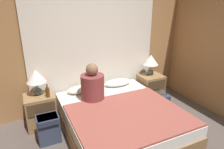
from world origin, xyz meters
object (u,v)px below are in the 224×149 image
Objects in this scene: pillow_left at (82,89)px; backpack_on_floor at (48,127)px; nightstand_left at (41,111)px; lamp_right at (151,61)px; bed at (120,120)px; nightstand_right at (150,88)px; lamp_left at (36,78)px; person_left_in_bed at (93,86)px; pillow_right at (118,82)px; handbag_on_floor at (161,101)px; beer_bottle_on_left_stand at (48,92)px.

backpack_on_floor is at bearing -141.89° from pillow_left.
lamp_right reaches higher than nightstand_left.
bed is 1.34m from nightstand_right.
lamp_left is 0.91m from person_left_in_bed.
nightstand_left is 1.51m from pillow_right.
nightstand_left is at bearing 180.00° from nightstand_right.
lamp_left reaches higher than pillow_left.
beer_bottle_on_left_stand is at bearing 172.23° from handbag_on_floor.
bed is 1.10m from backpack_on_floor.
lamp_left reaches higher than bed.
lamp_right is (2.24, 0.05, 0.58)m from nightstand_left.
person_left_in_bed reaches higher than handbag_on_floor.
pillow_left is 0.93m from backpack_on_floor.
handbag_on_floor is at bearing -10.03° from nightstand_left.
lamp_left is 1.53m from pillow_right.
pillow_left is at bearing 179.50° from lamp_right.
pillow_right is at bearing 28.94° from person_left_in_bed.
pillow_right is 1.57m from backpack_on_floor.
handbag_on_floor is (2.09, -0.29, -0.51)m from beer_bottle_on_left_stand.
pillow_right reaches higher than bed.
person_left_in_bed is (0.08, -0.36, 0.19)m from pillow_left.
pillow_right is 1.30× the size of handbag_on_floor.
beer_bottle_on_left_stand is at bearing 76.95° from backpack_on_floor.
nightstand_right is at bearing -5.03° from pillow_right.
beer_bottle_on_left_stand is at bearing -175.62° from lamp_right.
lamp_right is at bearing -0.50° from pillow_left.
backpack_on_floor is at bearing -167.49° from nightstand_right.
nightstand_right is 0.42m from handbag_on_floor.
beer_bottle_on_left_stand is at bearing -39.01° from nightstand_left.
pillow_right is at bearing 7.32° from beer_bottle_on_left_stand.
nightstand_left is (-1.12, 0.73, 0.06)m from bed.
nightstand_right is (2.24, 0.00, 0.00)m from nightstand_left.
beer_bottle_on_left_stand is 2.17m from handbag_on_floor.
nightstand_right reaches higher than backpack_on_floor.
lamp_right is (0.00, 0.05, 0.58)m from nightstand_right.
pillow_left is at bearing 0.99° from lamp_left.
person_left_in_bed is 0.72m from beer_bottle_on_left_stand.
pillow_right is 0.94m from handbag_on_floor.
pillow_left is at bearing 15.77° from beer_bottle_on_left_stand.
handbag_on_floor is at bearing -17.30° from pillow_left.
bed is 3.50× the size of nightstand_left.
handbag_on_floor is (0.74, -0.46, -0.37)m from pillow_right.
nightstand_left is 0.98m from person_left_in_bed.
backpack_on_floor is at bearing 167.15° from bed.
bed is 4.55× the size of lamp_left.
lamp_left is 2.24m from lamp_right.
lamp_left is 0.83m from pillow_left.
bed is at bearing -12.85° from backpack_on_floor.
nightstand_right is (1.12, 0.73, 0.06)m from bed.
nightstand_left is 0.49m from backpack_on_floor.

